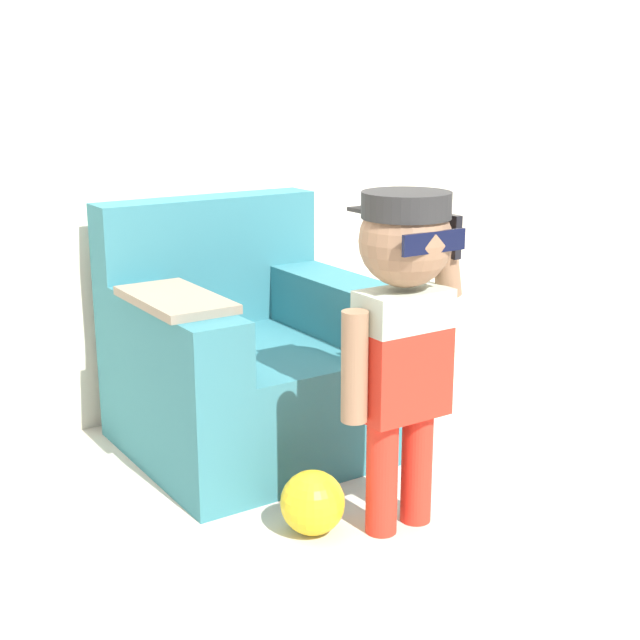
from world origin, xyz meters
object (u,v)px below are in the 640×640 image
(armchair, at_px, (247,362))
(side_table, at_px, (415,349))
(toy_ball, at_px, (313,503))
(person_child, at_px, (403,311))

(armchair, distance_m, side_table, 0.83)
(armchair, bearing_deg, toy_ball, -103.61)
(side_table, distance_m, toy_ball, 1.24)
(toy_ball, bearing_deg, side_table, 36.11)
(person_child, bearing_deg, toy_ball, 155.54)
(armchair, xyz_separation_m, toy_ball, (-0.18, -0.73, -0.23))
(person_child, xyz_separation_m, toy_ball, (-0.25, 0.11, -0.60))
(person_child, height_order, toy_ball, person_child)
(side_table, bearing_deg, toy_ball, -143.89)
(armchair, height_order, side_table, armchair)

